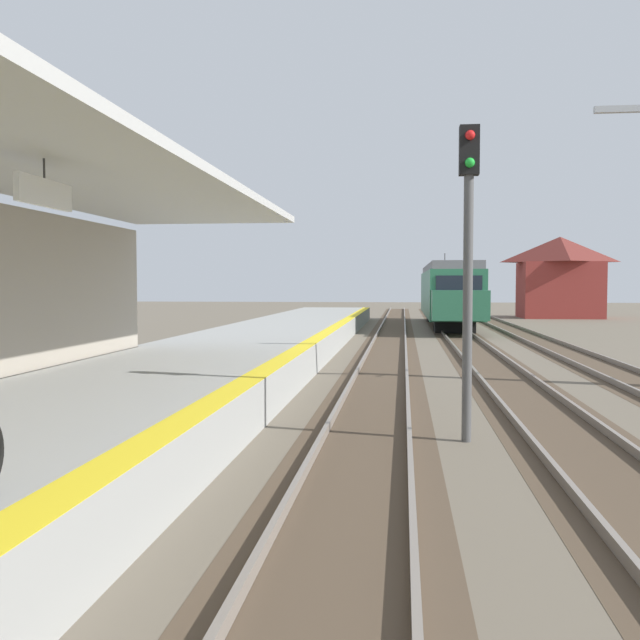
% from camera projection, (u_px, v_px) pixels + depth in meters
% --- Properties ---
extents(station_platform, '(5.00, 80.00, 0.91)m').
position_uv_depth(station_platform, '(153.00, 392.00, 14.40)').
color(station_platform, '#999993').
rests_on(station_platform, ground).
extents(track_pair_nearest_platform, '(2.34, 120.00, 0.16)m').
position_uv_depth(track_pair_nearest_platform, '(378.00, 387.00, 17.88)').
color(track_pair_nearest_platform, '#4C3D2D').
rests_on(track_pair_nearest_platform, ground).
extents(track_pair_middle, '(2.34, 120.00, 0.16)m').
position_uv_depth(track_pair_middle, '(517.00, 389.00, 17.49)').
color(track_pair_middle, '#4C3D2D').
rests_on(track_pair_middle, ground).
extents(approaching_train, '(2.93, 19.60, 4.76)m').
position_uv_depth(approaching_train, '(448.00, 292.00, 44.64)').
color(approaching_train, '#286647').
rests_on(approaching_train, ground).
extents(rail_signal_post, '(0.32, 0.34, 5.20)m').
position_uv_depth(rail_signal_post, '(468.00, 249.00, 11.71)').
color(rail_signal_post, '#4C4C4C').
rests_on(rail_signal_post, ground).
extents(distant_trackside_house, '(6.60, 5.28, 6.40)m').
position_uv_depth(distant_trackside_house, '(560.00, 276.00, 56.31)').
color(distant_trackside_house, maroon).
rests_on(distant_trackside_house, ground).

